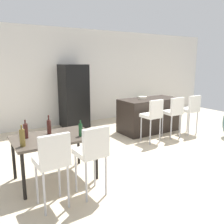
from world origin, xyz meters
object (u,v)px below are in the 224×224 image
refrigerator (74,96)px  fruit_bowl (143,98)px  wine_bottle_middle (26,131)px  wine_bottle_far (22,138)px  wine_glass_left (22,128)px  potted_plant (146,107)px  wine_bottle_end (81,130)px  bar_chair_right (191,108)px  wine_bottle_corner (49,127)px  kitchen_island (149,115)px  dining_chair_near (52,159)px  bar_chair_left (153,114)px  dining_table (54,141)px  bar_chair_middle (174,111)px  dining_chair_far (92,150)px

refrigerator → fruit_bowl: (1.37, -1.50, 0.04)m
wine_bottle_middle → wine_bottle_far: (-0.13, -0.36, 0.01)m
wine_glass_left → potted_plant: wine_glass_left is taller
wine_bottle_end → bar_chair_right: bearing=12.3°
wine_bottle_corner → wine_glass_left: size_ratio=1.84×
kitchen_island → dining_chair_near: bearing=-148.4°
bar_chair_right → wine_bottle_middle: (-4.34, -0.42, 0.16)m
wine_bottle_far → wine_bottle_corner: 0.64m
kitchen_island → bar_chair_left: 1.00m
wine_bottle_corner → fruit_bowl: size_ratio=1.36×
wine_bottle_middle → dining_table: bearing=-19.1°
bar_chair_middle → dining_table: 3.35m
kitchen_island → bar_chair_left: (-0.57, -0.78, 0.24)m
wine_bottle_end → kitchen_island: bearing=29.2°
bar_chair_left → bar_chair_middle: bearing=-0.0°
kitchen_island → dining_chair_near: size_ratio=1.61×
dining_chair_far → wine_glass_left: (-0.72, 1.08, 0.17)m
bar_chair_middle → dining_chair_near: same height
wine_bottle_far → wine_bottle_corner: (0.51, 0.39, -0.01)m
wine_glass_left → refrigerator: bearing=52.2°
dining_table → wine_bottle_end: bearing=-30.0°
wine_bottle_middle → wine_bottle_end: bearing=-24.6°
bar_chair_right → fruit_bowl: (-0.97, 0.84, 0.26)m
kitchen_island → wine_glass_left: 3.77m
dining_chair_far → wine_bottle_end: size_ratio=3.99×
refrigerator → wine_glass_left: bearing=-127.8°
dining_chair_far → wine_glass_left: dining_chair_far is taller
dining_chair_near → dining_chair_far: same height
dining_chair_far → fruit_bowl: (2.67, 2.19, 0.26)m
kitchen_island → dining_chair_near: (-3.46, -2.13, 0.24)m
refrigerator → fruit_bowl: size_ratio=7.83×
bar_chair_right → wine_bottle_corner: wine_bottle_corner is taller
bar_chair_middle → wine_glass_left: size_ratio=6.03×
potted_plant → wine_bottle_end: bearing=-142.0°
kitchen_island → refrigerator: size_ratio=0.92×
potted_plant → dining_chair_near: bearing=-141.6°
bar_chair_right → dining_chair_near: 4.43m
kitchen_island → dining_chair_far: bearing=-143.5°
potted_plant → fruit_bowl: bearing=-132.9°
dining_chair_near → potted_plant: dining_chair_near is taller
bar_chair_left → dining_table: bearing=-167.8°
bar_chair_left → wine_bottle_far: (-3.13, -0.78, 0.17)m
bar_chair_left → dining_chair_far: size_ratio=1.00×
dining_chair_near → dining_chair_far: 0.58m
wine_bottle_corner → dining_table: bearing=-82.7°
kitchen_island → wine_bottle_end: bearing=-150.8°
wine_bottle_middle → wine_bottle_end: 0.85m
fruit_bowl → bar_chair_middle: bearing=-68.4°
wine_bottle_far → wine_bottle_middle: bearing=70.6°
bar_chair_left → potted_plant: bearing=53.1°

